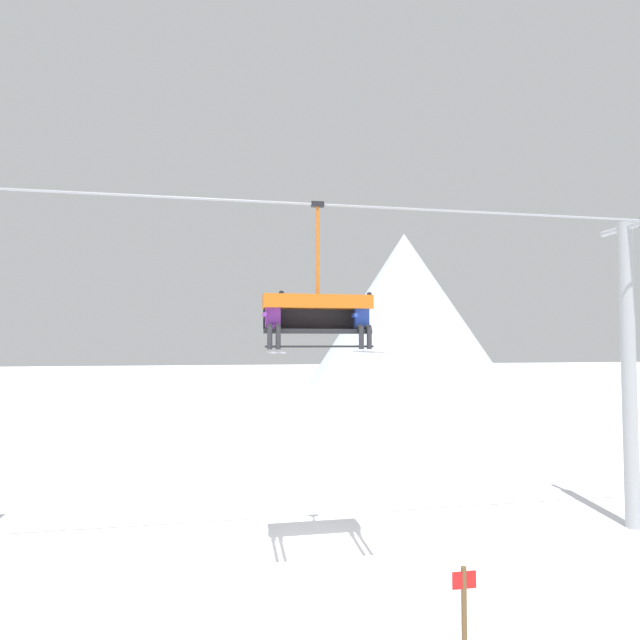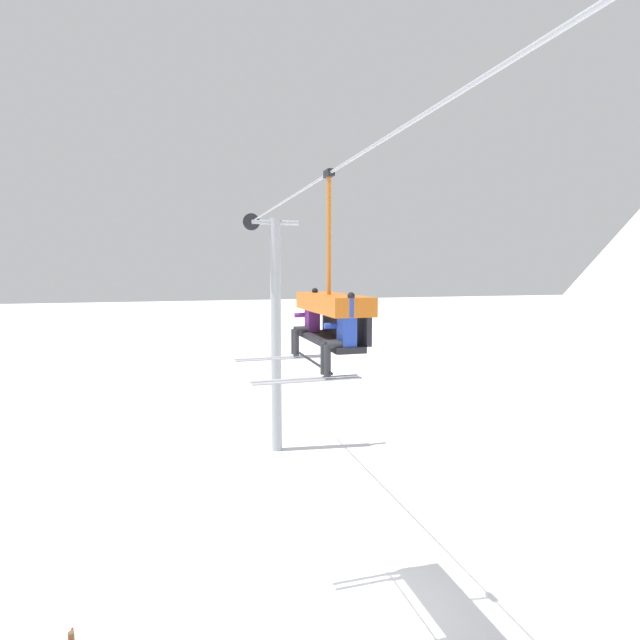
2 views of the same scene
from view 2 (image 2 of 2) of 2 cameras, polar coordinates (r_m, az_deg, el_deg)
name	(u,v)px [view 2 (image 2 of 2)]	position (r m, az deg, el deg)	size (l,w,h in m)	color
ground_plane	(369,607)	(10.82, 5.62, -29.81)	(200.00, 200.00, 0.00)	white
mountain_peak_west	(638,263)	(76.74, 32.61, 5.46)	(21.81, 21.81, 14.48)	white
lift_tower_near	(275,330)	(17.18, -5.12, -1.14)	(0.36, 1.88, 8.17)	#9EA3A8
lift_cable	(328,174)	(8.75, 0.93, 16.34)	(19.06, 0.05, 0.05)	#9EA3A8
chairlift_chair	(333,310)	(8.60, 1.47, 1.10)	(2.40, 0.74, 3.24)	#232328
skier_purple	(306,322)	(9.50, -1.59, -0.21)	(0.48, 1.70, 1.34)	purple
skier_blue	(339,334)	(7.62, 2.23, -1.66)	(0.48, 1.70, 1.34)	#2847B7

